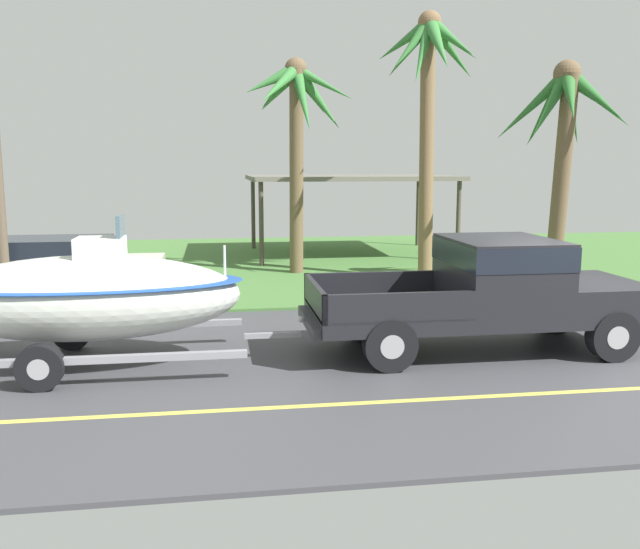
% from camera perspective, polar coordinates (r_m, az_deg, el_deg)
% --- Properties ---
extents(ground, '(36.00, 22.00, 0.11)m').
position_cam_1_polar(ground, '(19.56, 8.75, 0.09)').
color(ground, '#424247').
extents(pickup_truck_towing, '(5.66, 2.13, 1.85)m').
position_cam_1_polar(pickup_truck_towing, '(11.58, 14.55, -1.10)').
color(pickup_truck_towing, black).
rests_on(pickup_truck_towing, ground).
extents(boat_on_trailer, '(5.81, 2.36, 2.30)m').
position_cam_1_polar(boat_on_trailer, '(10.82, -18.92, -1.76)').
color(boat_on_trailer, gray).
rests_on(boat_on_trailer, ground).
extents(parked_sedan_near, '(4.41, 1.91, 1.38)m').
position_cam_1_polar(parked_sedan_near, '(16.77, -20.69, 0.47)').
color(parked_sedan_near, beige).
rests_on(parked_sedan_near, ground).
extents(carport_awning, '(6.59, 4.80, 2.67)m').
position_cam_1_polar(carport_awning, '(22.83, 2.40, 7.92)').
color(carport_awning, '#4C4238').
rests_on(carport_awning, ground).
extents(palm_tree_near_left, '(3.39, 3.16, 5.50)m').
position_cam_1_polar(palm_tree_near_left, '(17.83, 19.58, 11.74)').
color(palm_tree_near_left, brown).
rests_on(palm_tree_near_left, ground).
extents(palm_tree_near_right, '(2.92, 3.34, 6.84)m').
position_cam_1_polar(palm_tree_near_right, '(18.24, 9.09, 16.05)').
color(palm_tree_near_right, brown).
rests_on(palm_tree_near_right, ground).
extents(palm_tree_mid, '(2.99, 3.39, 5.84)m').
position_cam_1_polar(palm_tree_mid, '(18.85, -2.11, 13.55)').
color(palm_tree_mid, brown).
rests_on(palm_tree_mid, ground).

